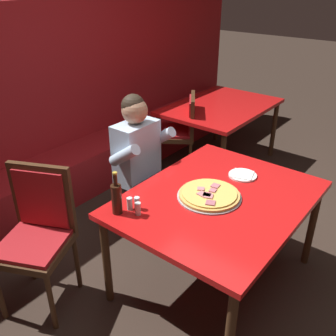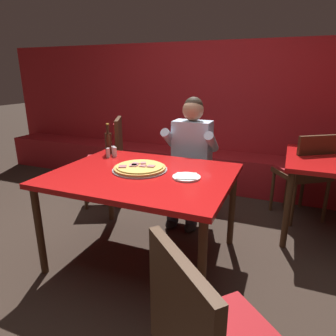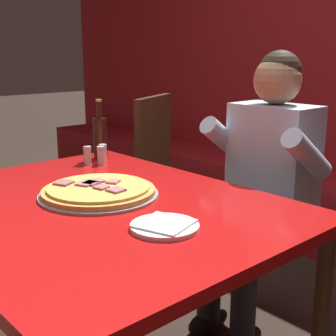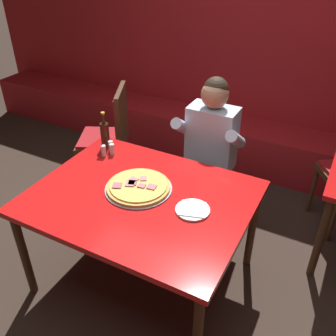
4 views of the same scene
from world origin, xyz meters
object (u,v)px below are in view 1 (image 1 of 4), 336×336
at_px(pizza, 209,195).
at_px(plate_white_paper, 243,175).
at_px(dining_chair_far_left, 181,128).
at_px(shaker_red_pepper_flakes, 130,204).
at_px(dining_chair_by_booth, 38,228).
at_px(background_dining_table, 221,111).
at_px(shaker_oregano, 138,209).
at_px(main_dining_table, 218,205).
at_px(shaker_parmesan, 137,204).
at_px(diner_seated_blue_shirt, 144,163).
at_px(beer_bottle, 117,198).

relative_size(pizza, plate_white_paper, 2.09).
xyz_separation_m(plate_white_paper, dining_chair_far_left, (0.88, 1.23, -0.20)).
height_order(shaker_red_pepper_flakes, dining_chair_by_booth, dining_chair_by_booth).
xyz_separation_m(pizza, dining_chair_by_booth, (-0.82, 0.82, -0.18)).
bearing_deg(dining_chair_far_left, background_dining_table, -24.82).
distance_m(shaker_oregano, dining_chair_far_left, 1.99).
distance_m(pizza, dining_chair_far_left, 1.76).
distance_m(main_dining_table, dining_chair_far_left, 1.76).
bearing_deg(pizza, shaker_oregano, 151.91).
xyz_separation_m(shaker_oregano, dining_chair_by_booth, (-0.37, 0.58, -0.20)).
bearing_deg(dining_chair_far_left, shaker_parmesan, -151.93).
bearing_deg(main_dining_table, shaker_oregano, 149.76).
bearing_deg(diner_seated_blue_shirt, beer_bottle, -150.76).
bearing_deg(main_dining_table, beer_bottle, 144.08).
bearing_deg(shaker_red_pepper_flakes, diner_seated_blue_shirt, 34.51).
distance_m(main_dining_table, plate_white_paper, 0.37).
height_order(shaker_parmesan, dining_chair_far_left, dining_chair_far_left).
bearing_deg(diner_seated_blue_shirt, shaker_red_pepper_flakes, -145.49).
bearing_deg(shaker_oregano, diner_seated_blue_shirt, 38.91).
distance_m(beer_bottle, diner_seated_blue_shirt, 0.81).
relative_size(diner_seated_blue_shirt, dining_chair_by_booth, 1.26).
bearing_deg(diner_seated_blue_shirt, plate_white_paper, -73.43).
bearing_deg(diner_seated_blue_shirt, dining_chair_by_booth, 175.61).
height_order(main_dining_table, shaker_oregano, shaker_oregano).
relative_size(shaker_parmesan, dining_chair_far_left, 0.09).
bearing_deg(dining_chair_by_booth, shaker_oregano, -57.42).
relative_size(dining_chair_by_booth, background_dining_table, 0.74).
relative_size(main_dining_table, pizza, 3.15).
relative_size(pizza, dining_chair_by_booth, 0.43).
distance_m(shaker_oregano, background_dining_table, 2.33).
distance_m(shaker_oregano, diner_seated_blue_shirt, 0.81).
xyz_separation_m(shaker_oregano, dining_chair_far_left, (1.74, 0.95, -0.23)).
distance_m(dining_chair_far_left, dining_chair_by_booth, 2.14).
distance_m(pizza, beer_bottle, 0.64).
xyz_separation_m(main_dining_table, dining_chair_far_left, (1.24, 1.24, -0.12)).
bearing_deg(background_dining_table, main_dining_table, -149.25).
xyz_separation_m(pizza, background_dining_table, (1.76, 0.97, -0.09)).
height_order(beer_bottle, shaker_oregano, beer_bottle).
bearing_deg(diner_seated_blue_shirt, pizza, -103.07).
relative_size(shaker_parmesan, dining_chair_by_booth, 0.09).
bearing_deg(pizza, main_dining_table, -46.39).
bearing_deg(diner_seated_blue_shirt, main_dining_table, -98.96).
height_order(shaker_parmesan, shaker_oregano, same).
height_order(beer_bottle, dining_chair_far_left, beer_bottle).
bearing_deg(pizza, beer_bottle, 145.22).
bearing_deg(main_dining_table, dining_chair_by_booth, 134.96).
relative_size(main_dining_table, dining_chair_far_left, 1.48).
height_order(beer_bottle, diner_seated_blue_shirt, diner_seated_blue_shirt).
height_order(diner_seated_blue_shirt, background_dining_table, diner_seated_blue_shirt).
bearing_deg(shaker_oregano, background_dining_table, 18.22).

